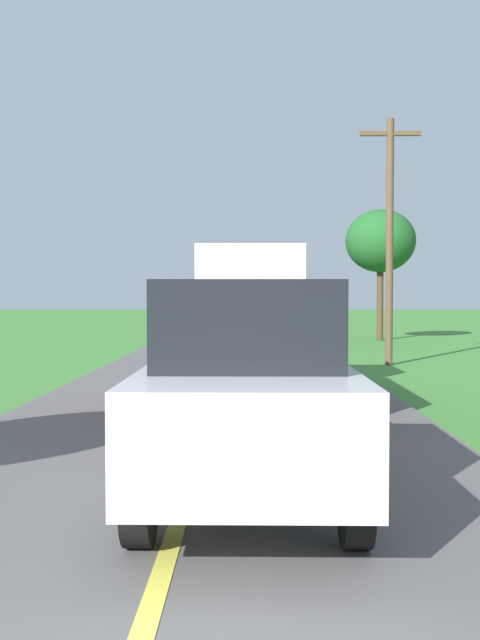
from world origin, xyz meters
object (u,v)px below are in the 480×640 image
at_px(utility_pole_roadside, 390,234).
at_px(following_car, 248,386).
at_px(banana_truck_far, 254,307).
at_px(banana_truck_near, 250,318).
at_px(roadside_tree_near_left, 380,242).

bearing_deg(utility_pole_roadside, following_car, -106.88).
distance_m(banana_truck_far, utility_pole_roadside, 9.81).
height_order(utility_pole_roadside, following_car, utility_pole_roadside).
bearing_deg(banana_truck_near, roadside_tree_near_left, 71.43).
height_order(banana_truck_far, utility_pole_roadside, utility_pole_roadside).
xyz_separation_m(banana_truck_far, utility_pole_roadside, (3.64, -8.86, 2.13)).
height_order(banana_truck_far, following_car, banana_truck_far).
distance_m(utility_pole_roadside, roadside_tree_near_left, 10.82).
bearing_deg(roadside_tree_near_left, banana_truck_near, -108.57).
relative_size(banana_truck_near, roadside_tree_near_left, 1.04).
bearing_deg(roadside_tree_near_left, following_car, -103.56).
relative_size(banana_truck_near, banana_truck_far, 1.00).
distance_m(roadside_tree_near_left, following_car, 24.13).
relative_size(utility_pole_roadside, roadside_tree_near_left, 1.19).
xyz_separation_m(roadside_tree_near_left, following_car, (-5.61, -23.25, -3.17)).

